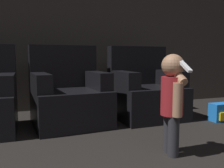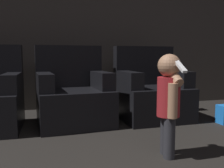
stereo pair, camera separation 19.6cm
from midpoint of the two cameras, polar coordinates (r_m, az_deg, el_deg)
wall_back at (r=3.98m, az=-4.03°, el=13.53°), size 8.40×0.05×2.60m
armchair_middle at (r=2.99m, az=-7.01°, el=-2.81°), size 0.88×0.84×0.94m
armchair_right at (r=3.29m, az=10.58°, el=-2.07°), size 0.84×0.79×0.94m
person_toddler at (r=2.02m, az=15.62°, el=-2.86°), size 0.18×0.32×0.82m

